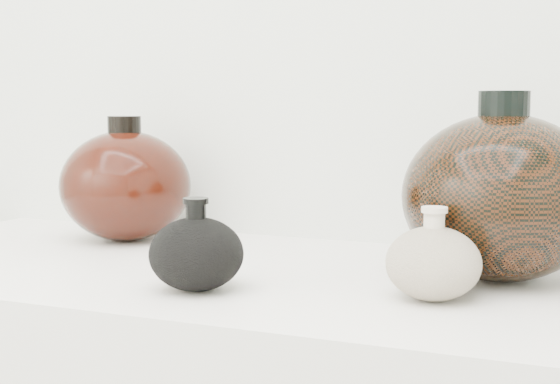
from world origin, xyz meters
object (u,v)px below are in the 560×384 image
at_px(black_gourd_vase, 196,253).
at_px(cream_gourd_vase, 433,263).
at_px(left_round_pot, 126,185).
at_px(right_round_pot, 501,196).

bearing_deg(black_gourd_vase, cream_gourd_vase, 13.00).
relative_size(cream_gourd_vase, left_round_pot, 0.48).
distance_m(black_gourd_vase, left_round_pot, 0.36).
height_order(black_gourd_vase, cream_gourd_vase, black_gourd_vase).
distance_m(cream_gourd_vase, right_round_pot, 0.15).
xyz_separation_m(cream_gourd_vase, right_round_pot, (0.05, 0.13, 0.06)).
bearing_deg(left_round_pot, cream_gourd_vase, -20.06).
height_order(left_round_pot, right_round_pot, right_round_pot).
xyz_separation_m(cream_gourd_vase, left_round_pot, (-0.52, 0.19, 0.05)).
distance_m(black_gourd_vase, cream_gourd_vase, 0.27).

